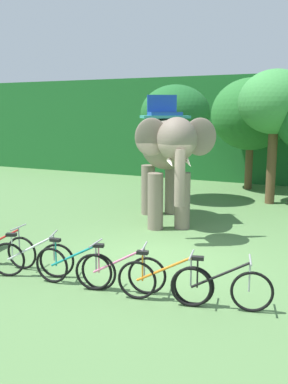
{
  "coord_description": "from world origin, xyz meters",
  "views": [
    {
      "loc": [
        3.55,
        -8.41,
        3.27
      ],
      "look_at": [
        -0.82,
        1.0,
        1.3
      ],
      "focal_mm": 39.55,
      "sensor_mm": 36.0,
      "label": 1
    }
  ],
  "objects_px": {
    "tree_center_right": "(275,103)",
    "bike_white": "(32,259)",
    "tree_left": "(175,115)",
    "elephant": "(166,150)",
    "bike_pink": "(120,272)",
    "bike_red": "(2,249)",
    "bike_teal": "(75,267)",
    "tree_center_left": "(251,114)",
    "bike_black": "(221,288)",
    "bike_orange": "(165,281)"
  },
  "relations": [
    {
      "from": "tree_center_right",
      "to": "bike_white",
      "type": "distance_m",
      "value": 10.27
    },
    {
      "from": "tree_left",
      "to": "bike_black",
      "type": "bearing_deg",
      "value": -64.14
    },
    {
      "from": "bike_red",
      "to": "bike_pink",
      "type": "xyz_separation_m",
      "value": [
        2.93,
        -0.11,
        0.0
      ]
    },
    {
      "from": "bike_teal",
      "to": "bike_black",
      "type": "xyz_separation_m",
      "value": [
        2.76,
        0.23,
        0.0
      ]
    },
    {
      "from": "tree_center_right",
      "to": "bike_orange",
      "type": "height_order",
      "value": "tree_center_right"
    },
    {
      "from": "tree_left",
      "to": "tree_center_right",
      "type": "height_order",
      "value": "tree_center_right"
    },
    {
      "from": "tree_center_right",
      "to": "elephant",
      "type": "bearing_deg",
      "value": -119.28
    },
    {
      "from": "tree_center_left",
      "to": "bike_red",
      "type": "xyz_separation_m",
      "value": [
        -2.91,
        -11.63,
        -2.78
      ]
    },
    {
      "from": "bike_teal",
      "to": "bike_pink",
      "type": "bearing_deg",
      "value": 7.66
    },
    {
      "from": "tree_center_left",
      "to": "bike_white",
      "type": "bearing_deg",
      "value": -99.21
    },
    {
      "from": "bike_white",
      "to": "bike_black",
      "type": "xyz_separation_m",
      "value": [
        3.8,
        0.2,
        0.0
      ]
    },
    {
      "from": "tree_left",
      "to": "elephant",
      "type": "distance_m",
      "value": 3.55
    },
    {
      "from": "tree_center_right",
      "to": "bike_white",
      "type": "xyz_separation_m",
      "value": [
        -3.23,
        -9.21,
        -3.19
      ]
    },
    {
      "from": "bike_pink",
      "to": "bike_orange",
      "type": "bearing_deg",
      "value": -2.93
    },
    {
      "from": "bike_white",
      "to": "bike_pink",
      "type": "bearing_deg",
      "value": 2.84
    },
    {
      "from": "elephant",
      "to": "bike_red",
      "type": "xyz_separation_m",
      "value": [
        -1.85,
        -4.78,
        -1.82
      ]
    },
    {
      "from": "tree_center_right",
      "to": "tree_center_left",
      "type": "bearing_deg",
      "value": 116.44
    },
    {
      "from": "tree_center_right",
      "to": "bike_orange",
      "type": "bearing_deg",
      "value": -92.41
    },
    {
      "from": "bike_red",
      "to": "bike_black",
      "type": "bearing_deg",
      "value": -0.12
    },
    {
      "from": "elephant",
      "to": "bike_pink",
      "type": "relative_size",
      "value": 2.43
    },
    {
      "from": "tree_center_right",
      "to": "bike_black",
      "type": "xyz_separation_m",
      "value": [
        0.57,
        -9.01,
        -3.19
      ]
    },
    {
      "from": "tree_center_left",
      "to": "elephant",
      "type": "bearing_deg",
      "value": -98.8
    },
    {
      "from": "bike_pink",
      "to": "bike_white",
      "type": "bearing_deg",
      "value": -177.16
    },
    {
      "from": "bike_red",
      "to": "tree_center_right",
      "type": "bearing_deg",
      "value": 64.92
    },
    {
      "from": "bike_red",
      "to": "bike_white",
      "type": "relative_size",
      "value": 1.06
    },
    {
      "from": "tree_center_right",
      "to": "bike_teal",
      "type": "relative_size",
      "value": 2.77
    },
    {
      "from": "elephant",
      "to": "bike_pink",
      "type": "distance_m",
      "value": 5.33
    },
    {
      "from": "bike_white",
      "to": "bike_teal",
      "type": "relative_size",
      "value": 0.95
    },
    {
      "from": "tree_center_right",
      "to": "bike_red",
      "type": "height_order",
      "value": "tree_center_right"
    },
    {
      "from": "bike_red",
      "to": "bike_teal",
      "type": "bearing_deg",
      "value": -6.65
    },
    {
      "from": "elephant",
      "to": "bike_orange",
      "type": "height_order",
      "value": "elephant"
    },
    {
      "from": "tree_left",
      "to": "elephant",
      "type": "height_order",
      "value": "tree_left"
    },
    {
      "from": "bike_pink",
      "to": "bike_black",
      "type": "height_order",
      "value": "same"
    },
    {
      "from": "bike_red",
      "to": "bike_black",
      "type": "relative_size",
      "value": 1.02
    },
    {
      "from": "bike_white",
      "to": "bike_black",
      "type": "height_order",
      "value": "same"
    },
    {
      "from": "bike_teal",
      "to": "bike_black",
      "type": "bearing_deg",
      "value": 4.66
    },
    {
      "from": "bike_teal",
      "to": "bike_pink",
      "type": "distance_m",
      "value": 0.92
    },
    {
      "from": "bike_red",
      "to": "bike_white",
      "type": "height_order",
      "value": "same"
    },
    {
      "from": "elephant",
      "to": "bike_pink",
      "type": "height_order",
      "value": "elephant"
    },
    {
      "from": "tree_center_left",
      "to": "bike_white",
      "type": "height_order",
      "value": "tree_center_left"
    },
    {
      "from": "bike_teal",
      "to": "bike_pink",
      "type": "height_order",
      "value": "same"
    },
    {
      "from": "bike_red",
      "to": "bike_white",
      "type": "distance_m",
      "value": 1.01
    },
    {
      "from": "tree_center_left",
      "to": "bike_teal",
      "type": "xyz_separation_m",
      "value": [
        -0.89,
        -11.87,
        -2.78
      ]
    },
    {
      "from": "bike_pink",
      "to": "tree_center_left",
      "type": "bearing_deg",
      "value": 90.09
    },
    {
      "from": "bike_teal",
      "to": "tree_center_right",
      "type": "bearing_deg",
      "value": 76.63
    },
    {
      "from": "bike_white",
      "to": "tree_center_right",
      "type": "bearing_deg",
      "value": 70.69
    },
    {
      "from": "tree_center_right",
      "to": "bike_white",
      "type": "relative_size",
      "value": 2.93
    },
    {
      "from": "bike_teal",
      "to": "bike_white",
      "type": "bearing_deg",
      "value": 178.56
    },
    {
      "from": "tree_left",
      "to": "bike_red",
      "type": "distance_m",
      "value": 8.57
    },
    {
      "from": "tree_center_left",
      "to": "elephant",
      "type": "distance_m",
      "value": 7.0
    }
  ]
}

